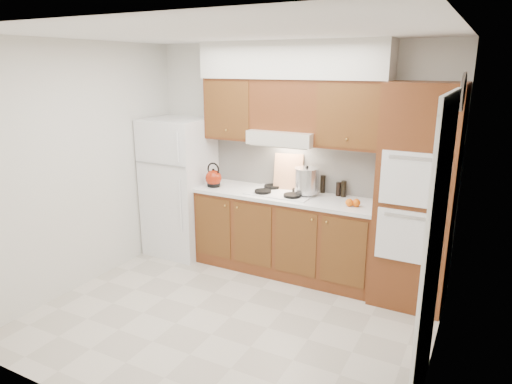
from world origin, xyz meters
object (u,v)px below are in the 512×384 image
at_px(oven_cabinet, 417,197).
at_px(stock_pot, 307,181).
at_px(kettle, 214,178).
at_px(fridge, 180,187).

bearing_deg(oven_cabinet, stock_pot, 176.14).
xyz_separation_m(oven_cabinet, kettle, (-2.30, -0.09, -0.05)).
distance_m(fridge, kettle, 0.58).
xyz_separation_m(fridge, oven_cabinet, (2.85, 0.03, 0.24)).
relative_size(kettle, stock_pot, 0.71).
height_order(oven_cabinet, kettle, oven_cabinet).
bearing_deg(stock_pot, kettle, -171.44).
bearing_deg(oven_cabinet, kettle, -177.79).
bearing_deg(kettle, oven_cabinet, 1.63).
relative_size(fridge, oven_cabinet, 0.78).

